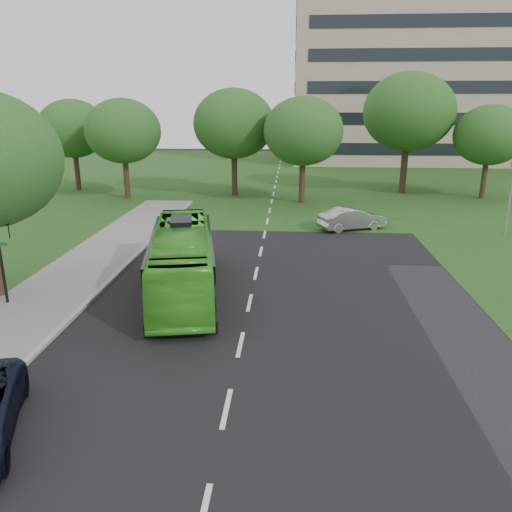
# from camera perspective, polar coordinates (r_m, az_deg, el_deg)

# --- Properties ---
(ground) EXTENTS (160.00, 160.00, 0.00)m
(ground) POSITION_cam_1_polar(r_m,az_deg,el_deg) (20.28, -1.22, -7.53)
(ground) COLOR black
(ground) RESTS_ON ground
(street_surfaces) EXTENTS (120.00, 120.00, 0.15)m
(street_surfaces) POSITION_cam_1_polar(r_m,az_deg,el_deg) (42.02, 1.11, 5.48)
(street_surfaces) COLOR black
(street_surfaces) RESTS_ON ground
(office_building) EXTENTS (40.10, 20.10, 25.00)m
(office_building) POSITION_cam_1_polar(r_m,az_deg,el_deg) (82.93, 19.26, 18.94)
(office_building) COLOR gray
(office_building) RESTS_ON ground
(tree_park_a) EXTENTS (6.73, 6.73, 8.94)m
(tree_park_a) POSITION_cam_1_polar(r_m,az_deg,el_deg) (47.46, -14.96, 13.61)
(tree_park_a) COLOR black
(tree_park_a) RESTS_ON ground
(tree_park_b) EXTENTS (7.51, 7.51, 9.85)m
(tree_park_b) POSITION_cam_1_polar(r_m,az_deg,el_deg) (47.74, -2.55, 14.86)
(tree_park_b) COLOR black
(tree_park_b) RESTS_ON ground
(tree_park_c) EXTENTS (6.84, 6.84, 9.08)m
(tree_park_c) POSITION_cam_1_polar(r_m,az_deg,el_deg) (44.05, 5.44, 13.99)
(tree_park_c) COLOR black
(tree_park_c) RESTS_ON ground
(tree_park_d) EXTENTS (8.58, 8.58, 11.34)m
(tree_park_d) POSITION_cam_1_polar(r_m,az_deg,el_deg) (50.98, 17.05, 15.46)
(tree_park_d) COLOR black
(tree_park_d) RESTS_ON ground
(tree_park_e) EXTENTS (6.30, 6.30, 8.40)m
(tree_park_e) POSITION_cam_1_polar(r_m,az_deg,el_deg) (50.67, 25.15, 12.38)
(tree_park_e) COLOR black
(tree_park_e) RESTS_ON ground
(tree_park_f) EXTENTS (6.67, 6.67, 8.91)m
(tree_park_f) POSITION_cam_1_polar(r_m,az_deg,el_deg) (53.93, -20.21, 13.49)
(tree_park_f) COLOR black
(tree_park_f) RESTS_ON ground
(bus) EXTENTS (4.57, 11.19, 3.04)m
(bus) POSITION_cam_1_polar(r_m,az_deg,el_deg) (23.26, -8.43, -0.44)
(bus) COLOR green
(bus) RESTS_ON ground
(sedan) EXTENTS (4.96, 3.38, 1.55)m
(sedan) POSITION_cam_1_polar(r_m,az_deg,el_deg) (35.41, 10.89, 4.23)
(sedan) COLOR #ABABB0
(sedan) RESTS_ON ground
(traffic_light) EXTENTS (0.69, 0.18, 4.33)m
(traffic_light) POSITION_cam_1_polar(r_m,az_deg,el_deg) (23.57, -26.99, 0.68)
(traffic_light) COLOR black
(traffic_light) RESTS_ON ground
(camera_pole) EXTENTS (0.43, 0.38, 4.88)m
(camera_pole) POSITION_cam_1_polar(r_m,az_deg,el_deg) (36.60, 27.17, 6.87)
(camera_pole) COLOR gray
(camera_pole) RESTS_ON ground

